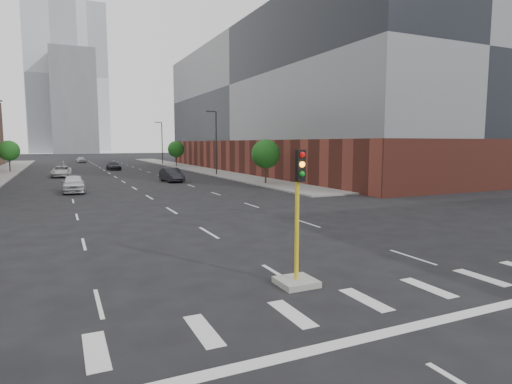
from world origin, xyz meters
TOP-DOWN VIEW (x-y plane):
  - sidewalk_left_far at (-15.00, 74.00)m, footprint 5.00×92.00m
  - sidewalk_right_far at (15.00, 74.00)m, footprint 5.00×92.00m
  - building_right_main at (29.50, 60.00)m, footprint 24.00×70.00m
  - tower_left at (-8.00, 220.00)m, footprint 22.00×22.00m
  - tower_right at (10.00, 260.00)m, footprint 20.00×20.00m
  - tower_mid at (0.00, 200.00)m, footprint 18.00×18.00m
  - median_traffic_signal at (0.00, 8.97)m, footprint 1.20×1.20m
  - streetlight_right_a at (13.41, 55.00)m, footprint 1.60×0.22m
  - streetlight_right_b at (13.41, 90.00)m, footprint 1.60×0.22m
  - tree_left_far at (-14.00, 75.00)m, footprint 3.20×3.20m
  - tree_right_near at (14.00, 40.00)m, footprint 3.20×3.20m
  - tree_right_far at (14.00, 80.00)m, footprint 3.20×3.20m
  - car_near_left at (-5.73, 40.42)m, footprint 2.15×5.02m
  - car_mid_right at (5.26, 47.76)m, footprint 2.09×5.09m
  - car_far_left at (-6.64, 61.09)m, footprint 2.73×5.51m
  - car_deep_right at (1.57, 74.04)m, footprint 2.22×4.88m
  - car_distant at (-2.25, 105.03)m, footprint 2.21×4.39m

SIDE VIEW (x-z plane):
  - sidewalk_left_far at x=-15.00m, z-range 0.00..0.15m
  - sidewalk_right_far at x=15.00m, z-range 0.00..0.15m
  - car_deep_right at x=1.57m, z-range 0.00..1.39m
  - car_distant at x=-2.25m, z-range 0.00..1.43m
  - car_far_left at x=-6.64m, z-range 0.00..1.50m
  - car_mid_right at x=5.26m, z-range 0.00..1.64m
  - car_near_left at x=-5.73m, z-range 0.00..1.69m
  - median_traffic_signal at x=0.00m, z-range -1.23..3.17m
  - tree_left_far at x=-14.00m, z-range 0.97..5.82m
  - tree_right_near at x=14.00m, z-range 0.97..5.82m
  - tree_right_far at x=14.00m, z-range 0.97..5.82m
  - streetlight_right_a at x=13.41m, z-range 0.47..9.55m
  - streetlight_right_b at x=13.41m, z-range 0.47..9.55m
  - building_right_main at x=29.50m, z-range 0.00..22.00m
  - tower_mid at x=0.00m, z-range 0.00..44.00m
  - tower_left at x=-8.00m, z-range 0.00..70.00m
  - tower_right at x=10.00m, z-range 0.00..80.00m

